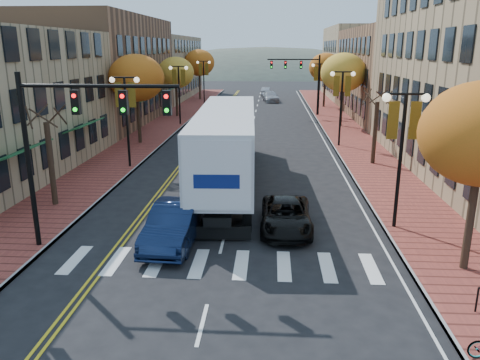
# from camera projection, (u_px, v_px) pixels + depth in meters

# --- Properties ---
(ground) EXTENTS (200.00, 200.00, 0.00)m
(ground) POSITION_uv_depth(u_px,v_px,m) (211.00, 291.00, 15.68)
(ground) COLOR black
(ground) RESTS_ON ground
(sidewalk_left) EXTENTS (4.00, 85.00, 0.15)m
(sidewalk_left) POSITION_uv_depth(u_px,v_px,m) (163.00, 127.00, 47.42)
(sidewalk_left) COLOR brown
(sidewalk_left) RESTS_ON ground
(sidewalk_right) EXTENTS (4.00, 85.00, 0.15)m
(sidewalk_right) POSITION_uv_depth(u_px,v_px,m) (342.00, 129.00, 46.28)
(sidewalk_right) COLOR brown
(sidewalk_right) RESTS_ON ground
(building_left_mid) EXTENTS (12.00, 24.00, 11.00)m
(building_left_mid) POSITION_uv_depth(u_px,v_px,m) (94.00, 70.00, 49.80)
(building_left_mid) COLOR brown
(building_left_mid) RESTS_ON ground
(building_left_far) EXTENTS (12.00, 26.00, 9.50)m
(building_left_far) POSITION_uv_depth(u_px,v_px,m) (152.00, 68.00, 73.99)
(building_left_far) COLOR #9E8966
(building_left_far) RESTS_ON ground
(building_right_mid) EXTENTS (15.00, 24.00, 10.00)m
(building_right_mid) POSITION_uv_depth(u_px,v_px,m) (417.00, 73.00, 53.44)
(building_right_mid) COLOR brown
(building_right_mid) RESTS_ON ground
(building_right_far) EXTENTS (15.00, 20.00, 11.00)m
(building_right_far) POSITION_uv_depth(u_px,v_px,m) (376.00, 63.00, 74.42)
(building_right_far) COLOR #9E8966
(building_right_far) RESTS_ON ground
(tree_left_a) EXTENTS (0.28, 0.28, 4.20)m
(tree_left_a) POSITION_uv_depth(u_px,v_px,m) (51.00, 164.00, 23.31)
(tree_left_a) COLOR #382619
(tree_left_a) RESTS_ON sidewalk_left
(tree_left_b) EXTENTS (4.48, 4.48, 7.21)m
(tree_left_b) POSITION_uv_depth(u_px,v_px,m) (136.00, 78.00, 37.79)
(tree_left_b) COLOR #382619
(tree_left_b) RESTS_ON sidewalk_left
(tree_left_c) EXTENTS (4.16, 4.16, 6.69)m
(tree_left_c) POSITION_uv_depth(u_px,v_px,m) (176.00, 73.00, 53.25)
(tree_left_c) COLOR #382619
(tree_left_c) RESTS_ON sidewalk_left
(tree_left_d) EXTENTS (4.61, 4.61, 7.42)m
(tree_left_d) POSITION_uv_depth(u_px,v_px,m) (199.00, 63.00, 70.38)
(tree_left_d) COLOR #382619
(tree_left_d) RESTS_ON sidewalk_left
(tree_right_b) EXTENTS (0.28, 0.28, 4.20)m
(tree_right_b) POSITION_uv_depth(u_px,v_px,m) (375.00, 133.00, 31.77)
(tree_right_b) COLOR #382619
(tree_right_b) RESTS_ON sidewalk_right
(tree_right_c) EXTENTS (4.48, 4.48, 7.21)m
(tree_right_c) POSITION_uv_depth(u_px,v_px,m) (343.00, 73.00, 46.25)
(tree_right_c) COLOR #382619
(tree_right_c) RESTS_ON sidewalk_right
(tree_right_d) EXTENTS (4.35, 4.35, 7.00)m
(tree_right_d) POSITION_uv_depth(u_px,v_px,m) (325.00, 67.00, 61.64)
(tree_right_d) COLOR #382619
(tree_right_d) RESTS_ON sidewalk_right
(lamp_left_b) EXTENTS (1.96, 0.36, 6.05)m
(lamp_left_b) POSITION_uv_depth(u_px,v_px,m) (126.00, 104.00, 30.33)
(lamp_left_b) COLOR black
(lamp_left_b) RESTS_ON ground
(lamp_left_c) EXTENTS (1.96, 0.36, 6.05)m
(lamp_left_c) POSITION_uv_depth(u_px,v_px,m) (179.00, 84.00, 47.61)
(lamp_left_c) COLOR black
(lamp_left_c) RESTS_ON ground
(lamp_left_d) EXTENTS (1.96, 0.36, 6.05)m
(lamp_left_d) POSITION_uv_depth(u_px,v_px,m) (204.00, 74.00, 64.88)
(lamp_left_d) COLOR black
(lamp_left_d) RESTS_ON ground
(lamp_right_a) EXTENTS (1.96, 0.36, 6.05)m
(lamp_right_a) POSITION_uv_depth(u_px,v_px,m) (403.00, 135.00, 19.78)
(lamp_right_a) COLOR black
(lamp_right_a) RESTS_ON ground
(lamp_right_b) EXTENTS (1.96, 0.36, 6.05)m
(lamp_right_b) POSITION_uv_depth(u_px,v_px,m) (342.00, 94.00, 37.06)
(lamp_right_b) COLOR black
(lamp_right_b) RESTS_ON ground
(lamp_right_c) EXTENTS (1.96, 0.36, 6.05)m
(lamp_right_c) POSITION_uv_depth(u_px,v_px,m) (320.00, 79.00, 54.33)
(lamp_right_c) COLOR black
(lamp_right_c) RESTS_ON ground
(traffic_mast_near) EXTENTS (6.10, 0.35, 7.00)m
(traffic_mast_near) POSITION_uv_depth(u_px,v_px,m) (74.00, 128.00, 17.55)
(traffic_mast_near) COLOR black
(traffic_mast_near) RESTS_ON ground
(traffic_mast_far) EXTENTS (6.10, 0.34, 7.00)m
(traffic_mast_far) POSITION_uv_depth(u_px,v_px,m) (302.00, 73.00, 54.29)
(traffic_mast_far) COLOR black
(traffic_mast_far) RESTS_ON ground
(semi_truck) EXTENTS (3.69, 18.47, 4.59)m
(semi_truck) POSITION_uv_depth(u_px,v_px,m) (228.00, 140.00, 27.13)
(semi_truck) COLOR black
(semi_truck) RESTS_ON ground
(navy_sedan) EXTENTS (2.02, 5.17, 1.68)m
(navy_sedan) POSITION_uv_depth(u_px,v_px,m) (174.00, 224.00, 19.30)
(navy_sedan) COLOR #0D1836
(navy_sedan) RESTS_ON ground
(black_suv) EXTENTS (2.23, 4.79, 1.33)m
(black_suv) POSITION_uv_depth(u_px,v_px,m) (286.00, 216.00, 20.74)
(black_suv) COLOR black
(black_suv) RESTS_ON ground
(car_far_white) EXTENTS (1.98, 4.09, 1.35)m
(car_far_white) POSITION_uv_depth(u_px,v_px,m) (230.00, 103.00, 62.15)
(car_far_white) COLOR silver
(car_far_white) RESTS_ON ground
(car_far_silver) EXTENTS (2.77, 5.40, 1.50)m
(car_far_silver) POSITION_uv_depth(u_px,v_px,m) (271.00, 97.00, 69.85)
(car_far_silver) COLOR #9998A0
(car_far_silver) RESTS_ON ground
(car_far_oncoming) EXTENTS (1.67, 4.08, 1.31)m
(car_far_oncoming) POSITION_uv_depth(u_px,v_px,m) (266.00, 91.00, 79.00)
(car_far_oncoming) COLOR #B1B1B9
(car_far_oncoming) RESTS_ON ground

